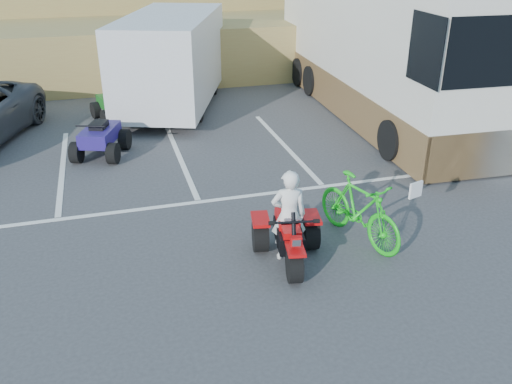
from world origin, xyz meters
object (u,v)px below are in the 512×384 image
object	(u,v)px
red_trike_atv	(289,262)
green_dirt_bike	(359,210)
quad_atv_blue	(103,155)
quad_atv_green	(116,120)
rider	(289,215)
rv_motorhome	(379,55)
cargo_trailer	(172,58)

from	to	relation	value
red_trike_atv	green_dirt_bike	world-z (taller)	green_dirt_bike
red_trike_atv	quad_atv_blue	distance (m)	6.40
quad_atv_blue	red_trike_atv	bearing A→B (deg)	-44.20
quad_atv_blue	quad_atv_green	size ratio (longest dim) A/B	1.07
red_trike_atv	rider	world-z (taller)	rider
green_dirt_bike	quad_atv_blue	bearing A→B (deg)	111.02
rider	red_trike_atv	bearing A→B (deg)	90.00
rider	quad_atv_green	distance (m)	8.78
rider	rv_motorhome	xyz separation A→B (m)	(5.24, 7.14, 0.89)
rider	cargo_trailer	size ratio (longest dim) A/B	0.25
rv_motorhome	green_dirt_bike	bearing A→B (deg)	-116.68
quad_atv_blue	green_dirt_bike	bearing A→B (deg)	-32.36
quad_atv_blue	rider	bearing A→B (deg)	-43.39
green_dirt_bike	quad_atv_green	size ratio (longest dim) A/B	1.45
green_dirt_bike	quad_atv_green	bearing A→B (deg)	97.72
green_dirt_bike	rv_motorhome	distance (m)	8.02
cargo_trailer	rider	bearing A→B (deg)	-66.70
quad_atv_green	green_dirt_bike	bearing A→B (deg)	-82.71
red_trike_atv	green_dirt_bike	size ratio (longest dim) A/B	0.77
quad_atv_blue	quad_atv_green	world-z (taller)	quad_atv_blue
red_trike_atv	cargo_trailer	bearing A→B (deg)	103.51
rider	quad_atv_green	bearing A→B (deg)	-63.65
rider	rv_motorhome	bearing A→B (deg)	-115.82
cargo_trailer	rv_motorhome	distance (m)	6.17
red_trike_atv	green_dirt_bike	distance (m)	1.55
green_dirt_bike	cargo_trailer	world-z (taller)	cargo_trailer
rider	cargo_trailer	distance (m)	9.34
rv_motorhome	quad_atv_blue	xyz separation A→B (m)	(-8.08, -1.54, -1.68)
rv_motorhome	quad_atv_green	bearing A→B (deg)	173.14
green_dirt_bike	quad_atv_green	distance (m)	9.04
red_trike_atv	rv_motorhome	size ratio (longest dim) A/B	0.14
rv_motorhome	cargo_trailer	bearing A→B (deg)	162.06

